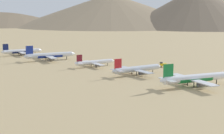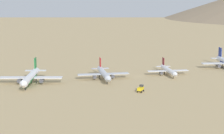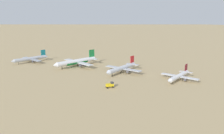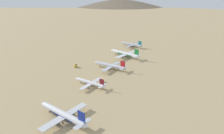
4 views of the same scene
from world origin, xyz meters
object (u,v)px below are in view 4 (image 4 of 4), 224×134
parked_jet_3 (90,83)px  parked_jet_1 (125,54)px  parked_jet_2 (111,66)px  service_truck (76,65)px  parked_jet_4 (63,114)px  parked_jet_0 (132,44)px

parked_jet_3 → parked_jet_1: bearing=-83.4°
parked_jet_1 → parked_jet_2: parked_jet_1 is taller
parked_jet_2 → service_truck: (37.79, 14.92, -2.02)m
parked_jet_3 → parked_jet_4: bearing=106.0°
parked_jet_0 → parked_jet_3: (-24.52, 144.61, -0.35)m
parked_jet_1 → service_truck: 70.07m
parked_jet_2 → service_truck: bearing=21.5°
parked_jet_0 → parked_jet_2: 99.88m
parked_jet_0 → parked_jet_4: 200.63m
service_truck → parked_jet_0: bearing=-99.5°
parked_jet_0 → parked_jet_2: (-18.93, 98.07, 0.29)m
parked_jet_3 → parked_jet_0: bearing=-80.4°
parked_jet_3 → service_truck: 53.70m
parked_jet_1 → parked_jet_4: (-25.78, 145.74, -0.08)m
service_truck → parked_jet_1: bearing=-117.7°
parked_jet_0 → parked_jet_2: bearing=100.9°
parked_jet_0 → parked_jet_3: bearing=99.6°
parked_jet_1 → parked_jet_2: (-5.27, 47.09, -0.57)m
parked_jet_0 → parked_jet_1: size_ratio=0.81×
parked_jet_4 → parked_jet_1: bearing=-80.0°
parked_jet_1 → parked_jet_2: size_ratio=1.15×
parked_jet_2 → parked_jet_4: size_ratio=0.88×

